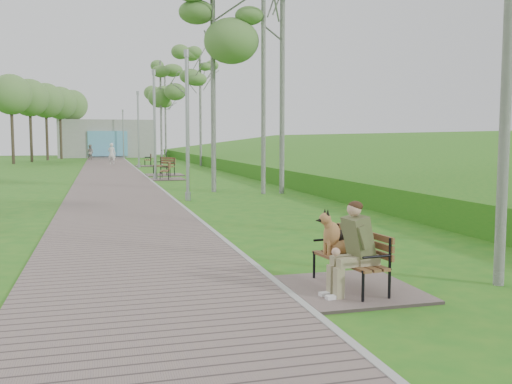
% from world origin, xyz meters
% --- Properties ---
extents(ground, '(120.00, 120.00, 0.00)m').
position_xyz_m(ground, '(0.00, 0.00, 0.00)').
color(ground, '#246C1A').
rests_on(ground, ground).
extents(walkway, '(3.50, 67.00, 0.04)m').
position_xyz_m(walkway, '(-1.75, 21.50, 0.02)').
color(walkway, '#74625E').
rests_on(walkway, ground).
extents(kerb, '(0.10, 67.00, 0.05)m').
position_xyz_m(kerb, '(0.00, 21.50, 0.03)').
color(kerb, '#999993').
rests_on(kerb, ground).
extents(embankment, '(14.00, 70.00, 1.60)m').
position_xyz_m(embankment, '(12.00, 20.00, 0.00)').
color(embankment, '#49801F').
rests_on(embankment, ground).
extents(building_north, '(10.00, 5.20, 4.00)m').
position_xyz_m(building_north, '(-1.50, 50.97, 1.99)').
color(building_north, '#9E9E99').
rests_on(building_north, ground).
extents(bench_main, '(1.64, 1.83, 1.43)m').
position_xyz_m(bench_main, '(0.80, -6.21, 0.40)').
color(bench_main, '#74625E').
rests_on(bench_main, ground).
extents(bench_second, '(1.73, 1.92, 1.06)m').
position_xyz_m(bench_second, '(0.78, 15.34, 0.20)').
color(bench_second, '#74625E').
rests_on(bench_second, ground).
extents(bench_third, '(2.00, 2.22, 1.23)m').
position_xyz_m(bench_third, '(1.08, 18.76, 0.23)').
color(bench_third, '#74625E').
rests_on(bench_third, ground).
extents(bench_far, '(1.83, 2.03, 1.12)m').
position_xyz_m(bench_far, '(1.06, 29.35, 0.21)').
color(bench_far, '#74625E').
rests_on(bench_far, ground).
extents(lamp_post_near, '(0.19, 0.19, 4.86)m').
position_xyz_m(lamp_post_near, '(0.42, 5.43, 2.27)').
color(lamp_post_near, '#999CA1').
rests_on(lamp_post_near, ground).
extents(lamp_post_second, '(0.21, 0.21, 5.34)m').
position_xyz_m(lamp_post_second, '(0.28, 15.20, 2.50)').
color(lamp_post_second, '#999CA1').
rests_on(lamp_post_second, ground).
extents(lamp_post_third, '(0.20, 0.20, 5.24)m').
position_xyz_m(lamp_post_third, '(0.26, 26.97, 2.45)').
color(lamp_post_third, '#999CA1').
rests_on(lamp_post_third, ground).
extents(lamp_post_far, '(0.19, 0.19, 4.99)m').
position_xyz_m(lamp_post_far, '(0.06, 47.64, 2.33)').
color(lamp_post_far, '#999CA1').
rests_on(lamp_post_far, ground).
extents(pedestrian_near, '(0.72, 0.61, 1.68)m').
position_xyz_m(pedestrian_near, '(-1.43, 32.59, 0.84)').
color(pedestrian_near, white).
rests_on(pedestrian_near, ground).
extents(pedestrian_far, '(0.88, 0.80, 1.47)m').
position_xyz_m(pedestrian_far, '(-3.20, 41.87, 0.73)').
color(pedestrian_far, gray).
rests_on(pedestrian_far, ground).
extents(birch_near_a, '(2.89, 2.89, 8.71)m').
position_xyz_m(birch_near_a, '(1.84, 8.24, 6.84)').
color(birch_near_a, silver).
rests_on(birch_near_a, ground).
extents(birch_near_b, '(2.45, 2.45, 8.90)m').
position_xyz_m(birch_near_b, '(4.15, 6.98, 6.99)').
color(birch_near_b, silver).
rests_on(birch_near_b, ground).
extents(birch_mid_c, '(2.24, 2.24, 8.04)m').
position_xyz_m(birch_mid_c, '(3.46, 25.35, 6.31)').
color(birch_mid_c, silver).
rests_on(birch_mid_c, ground).
extents(birch_far_a, '(2.29, 2.29, 8.53)m').
position_xyz_m(birch_far_a, '(4.85, 28.54, 6.70)').
color(birch_far_a, silver).
rests_on(birch_far_a, ground).
extents(birch_far_b, '(2.72, 2.72, 8.18)m').
position_xyz_m(birch_far_b, '(2.21, 30.71, 6.42)').
color(birch_far_b, silver).
rests_on(birch_far_b, ground).
extents(birch_distant_b, '(2.81, 2.81, 9.31)m').
position_xyz_m(birch_distant_b, '(4.66, 49.74, 7.31)').
color(birch_distant_b, silver).
rests_on(birch_distant_b, ground).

